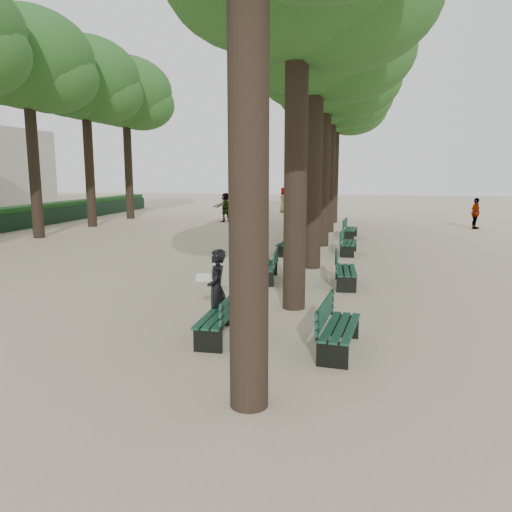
# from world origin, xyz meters

# --- Properties ---
(ground) EXTENTS (120.00, 120.00, 0.00)m
(ground) POSITION_xyz_m (0.00, 0.00, 0.00)
(ground) COLOR #C5B095
(ground) RESTS_ON ground
(tree_central_2) EXTENTS (6.00, 6.00, 9.95)m
(tree_central_2) POSITION_xyz_m (1.50, 8.00, 7.65)
(tree_central_2) COLOR #33261C
(tree_central_2) RESTS_ON ground
(tree_central_3) EXTENTS (6.00, 6.00, 9.95)m
(tree_central_3) POSITION_xyz_m (1.50, 13.00, 7.65)
(tree_central_3) COLOR #33261C
(tree_central_3) RESTS_ON ground
(tree_central_4) EXTENTS (6.00, 6.00, 9.95)m
(tree_central_4) POSITION_xyz_m (1.50, 18.00, 7.65)
(tree_central_4) COLOR #33261C
(tree_central_4) RESTS_ON ground
(tree_central_5) EXTENTS (6.00, 6.00, 9.95)m
(tree_central_5) POSITION_xyz_m (1.50, 23.00, 7.65)
(tree_central_5) COLOR #33261C
(tree_central_5) RESTS_ON ground
(tree_far_3) EXTENTS (6.00, 6.00, 10.45)m
(tree_far_3) POSITION_xyz_m (-12.00, 13.00, 8.14)
(tree_far_3) COLOR #33261C
(tree_far_3) RESTS_ON ground
(tree_far_4) EXTENTS (6.00, 6.00, 10.45)m
(tree_far_4) POSITION_xyz_m (-12.00, 18.00, 8.14)
(tree_far_4) COLOR #33261C
(tree_far_4) RESTS_ON ground
(tree_far_5) EXTENTS (6.00, 6.00, 10.45)m
(tree_far_5) POSITION_xyz_m (-12.00, 23.00, 8.14)
(tree_far_5) COLOR #33261C
(tree_far_5) RESTS_ON ground
(bench_left_0) EXTENTS (0.57, 1.80, 0.92)m
(bench_left_0) POSITION_xyz_m (0.37, 0.60, 0.27)
(bench_left_0) COLOR black
(bench_left_0) RESTS_ON ground
(bench_left_1) EXTENTS (0.74, 1.85, 0.92)m
(bench_left_1) POSITION_xyz_m (0.37, 5.76, 0.27)
(bench_left_1) COLOR black
(bench_left_1) RESTS_ON ground
(bench_left_2) EXTENTS (0.79, 1.86, 0.92)m
(bench_left_2) POSITION_xyz_m (0.37, 10.56, 0.27)
(bench_left_2) COLOR black
(bench_left_2) RESTS_ON ground
(bench_left_3) EXTENTS (0.75, 1.85, 0.92)m
(bench_left_3) POSITION_xyz_m (0.37, 15.63, 0.27)
(bench_left_3) COLOR black
(bench_left_3) RESTS_ON ground
(bench_right_0) EXTENTS (0.76, 1.85, 0.92)m
(bench_right_0) POSITION_xyz_m (2.63, 0.32, 0.27)
(bench_right_0) COLOR black
(bench_right_0) RESTS_ON ground
(bench_right_1) EXTENTS (0.67, 1.83, 0.92)m
(bench_right_1) POSITION_xyz_m (2.63, 5.52, 0.27)
(bench_right_1) COLOR black
(bench_right_1) RESTS_ON ground
(bench_right_2) EXTENTS (0.66, 1.83, 0.92)m
(bench_right_2) POSITION_xyz_m (2.63, 10.97, 0.27)
(bench_right_2) COLOR black
(bench_right_2) RESTS_ON ground
(bench_right_3) EXTENTS (0.72, 1.84, 0.92)m
(bench_right_3) POSITION_xyz_m (2.63, 15.65, 0.27)
(bench_right_3) COLOR black
(bench_right_3) RESTS_ON ground
(man_with_map) EXTENTS (0.67, 0.71, 1.63)m
(man_with_map) POSITION_xyz_m (0.17, 1.15, 0.82)
(man_with_map) COLOR black
(man_with_map) RESTS_ON ground
(pedestrian_d) EXTENTS (0.61, 1.00, 1.91)m
(pedestrian_d) POSITION_xyz_m (-2.58, 29.89, 0.95)
(pedestrian_d) COLOR #262628
(pedestrian_d) RESTS_ON ground
(pedestrian_e) EXTENTS (1.29, 1.58, 1.82)m
(pedestrian_e) POSITION_xyz_m (-5.17, 22.18, 0.91)
(pedestrian_e) COLOR #262628
(pedestrian_e) RESTS_ON ground
(pedestrian_b) EXTENTS (1.08, 0.37, 1.66)m
(pedestrian_b) POSITION_xyz_m (0.39, 26.77, 0.83)
(pedestrian_b) COLOR #262628
(pedestrian_b) RESTS_ON ground
(pedestrian_c) EXTENTS (0.84, 1.02, 1.71)m
(pedestrian_c) POSITION_xyz_m (9.33, 20.97, 0.85)
(pedestrian_c) COLOR #262628
(pedestrian_c) RESTS_ON ground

